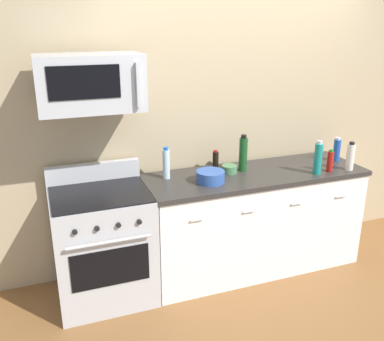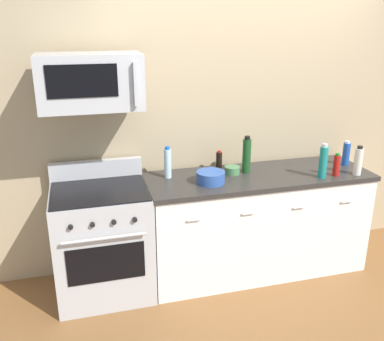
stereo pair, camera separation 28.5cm
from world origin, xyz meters
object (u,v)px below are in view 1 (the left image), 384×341
bottle_soda_blue (337,150)px  bottle_sparkling_teal (318,158)px  range_oven (103,245)px  bowl_blue_mixing (210,176)px  bottle_vinegar_white (350,157)px  bottle_soy_sauce_dark (216,160)px  bottle_water_clear (166,164)px  bowl_green_glaze (229,169)px  bottle_hot_sauce_red (330,161)px  microwave (90,83)px  bottle_wine_green (243,154)px

bottle_soda_blue → bottle_sparkling_teal: bearing=-147.9°
range_oven → bottle_soda_blue: size_ratio=4.74×
range_oven → bowl_blue_mixing: size_ratio=4.60×
bottle_sparkling_teal → bowl_blue_mixing: bottle_sparkling_teal is taller
bottle_vinegar_white → bottle_soy_sauce_dark: bottle_vinegar_white is taller
bottle_vinegar_white → bottle_soy_sauce_dark: bearing=159.1°
bottle_water_clear → bowl_green_glaze: (0.55, -0.06, -0.09)m
bottle_vinegar_white → bottle_hot_sauce_red: bottle_vinegar_white is taller
range_oven → bottle_soy_sauce_dark: bearing=10.6°
bottle_sparkling_teal → bowl_blue_mixing: 0.95m
bottle_vinegar_white → bottle_water_clear: bearing=167.4°
bottle_hot_sauce_red → bowl_green_glaze: (-0.84, 0.27, -0.06)m
bottle_water_clear → bowl_green_glaze: bearing=-5.9°
range_oven → bowl_blue_mixing: 1.02m
bottle_soy_sauce_dark → bottle_vinegar_white: bearing=-20.9°
microwave → bottle_water_clear: (0.58, 0.08, -0.70)m
bowl_blue_mixing → bowl_green_glaze: 0.29m
bottle_soda_blue → bottle_vinegar_white: bearing=-102.6°
bottle_sparkling_teal → bowl_green_glaze: size_ratio=2.24×
bowl_green_glaze → bottle_water_clear: bearing=174.1°
bottle_soy_sauce_dark → range_oven: bearing=-169.4°
bottle_soy_sauce_dark → microwave: bearing=-171.8°
microwave → bottle_soy_sauce_dark: (1.05, 0.15, -0.75)m
bottle_sparkling_teal → bottle_vinegar_white: size_ratio=1.16×
bottle_water_clear → bottle_soy_sauce_dark: size_ratio=1.53×
bottle_vinegar_white → bottle_soda_blue: size_ratio=1.13×
bottle_sparkling_teal → bottle_water_clear: size_ratio=1.09×
bottle_wine_green → bottle_soy_sauce_dark: 0.25m
bottle_soda_blue → bowl_blue_mixing: (-1.33, -0.11, -0.06)m
bottle_soda_blue → bowl_green_glaze: (-1.08, 0.04, -0.07)m
bowl_blue_mixing → bottle_soda_blue: bearing=4.9°
microwave → bottle_wine_green: size_ratio=2.30×
bottle_vinegar_white → bottle_sparkling_teal: bearing=178.1°
bottle_wine_green → bowl_blue_mixing: bearing=-156.1°
bottle_wine_green → bowl_green_glaze: (-0.13, -0.01, -0.12)m
bottle_wine_green → bottle_hot_sauce_red: 0.76m
bottle_sparkling_teal → bottle_soy_sauce_dark: 0.88m
bottle_wine_green → bowl_blue_mixing: bottle_wine_green is taller
bottle_soda_blue → bottle_hot_sauce_red: bottle_soda_blue is taller
microwave → bottle_vinegar_white: (2.16, -0.27, -0.71)m
range_oven → bottle_water_clear: size_ratio=3.95×
bottle_wine_green → bottle_soy_sauce_dark: (-0.21, 0.11, -0.07)m
range_oven → bottle_soda_blue: (2.22, 0.03, 0.56)m
bottle_hot_sauce_red → bowl_blue_mixing: bearing=173.9°
range_oven → bottle_sparkling_teal: (1.83, -0.21, 0.59)m
bottle_sparkling_teal → bottle_water_clear: bearing=164.7°
bottle_sparkling_teal → bottle_wine_green: bottle_wine_green is taller
bowl_green_glaze → bowl_blue_mixing: bearing=-147.5°
bottle_hot_sauce_red → bowl_blue_mixing: size_ratio=0.85×
bottle_water_clear → bottle_soda_blue: bottle_water_clear is taller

